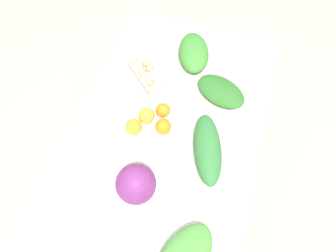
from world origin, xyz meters
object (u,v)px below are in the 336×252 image
(cabbage_purple, at_px, (136,184))
(orange_0, at_px, (163,127))
(greens_bunch_dandelion, at_px, (208,149))
(greens_bunch_chard, at_px, (194,52))
(greens_bunch_beet_tops, at_px, (221,91))
(orange_3, at_px, (146,116))
(orange_1, at_px, (163,110))
(egg_carton, at_px, (146,74))
(orange_2, at_px, (134,127))

(cabbage_purple, distance_m, orange_0, 0.32)
(greens_bunch_dandelion, distance_m, greens_bunch_chard, 0.58)
(cabbage_purple, bearing_deg, greens_bunch_chard, 177.87)
(greens_bunch_beet_tops, bearing_deg, orange_3, -50.71)
(orange_1, bearing_deg, orange_3, -49.97)
(greens_bunch_dandelion, xyz_separation_m, orange_3, (-0.09, -0.32, -0.01))
(orange_0, height_order, orange_3, orange_3)
(cabbage_purple, bearing_deg, orange_0, 177.31)
(orange_1, bearing_deg, cabbage_purple, 2.21)
(orange_0, bearing_deg, orange_1, -161.03)
(egg_carton, height_order, orange_1, egg_carton)
(greens_bunch_chard, height_order, orange_0, greens_bunch_chard)
(greens_bunch_beet_tops, distance_m, greens_bunch_chard, 0.28)
(cabbage_purple, height_order, orange_1, cabbage_purple)
(egg_carton, height_order, greens_bunch_dandelion, same)
(orange_0, bearing_deg, greens_bunch_dandelion, 76.19)
(egg_carton, bearing_deg, orange_3, -28.01)
(orange_0, distance_m, orange_1, 0.09)
(cabbage_purple, height_order, greens_bunch_dandelion, cabbage_purple)
(orange_1, bearing_deg, greens_bunch_beet_tops, 129.09)
(egg_carton, bearing_deg, cabbage_purple, -31.80)
(greens_bunch_beet_tops, xyz_separation_m, orange_1, (0.20, -0.24, 0.00))
(orange_2, bearing_deg, orange_3, 155.26)
(greens_bunch_beet_tops, xyz_separation_m, orange_0, (0.28, -0.21, 0.00))
(greens_bunch_dandelion, relative_size, orange_0, 4.70)
(orange_3, bearing_deg, cabbage_purple, 12.90)
(greens_bunch_beet_tops, xyz_separation_m, greens_bunch_chard, (-0.20, -0.20, 0.01))
(greens_bunch_dandelion, bearing_deg, orange_3, -105.64)
(greens_bunch_beet_tops, distance_m, orange_0, 0.35)
(orange_0, bearing_deg, orange_3, -109.78)
(greens_bunch_chard, xyz_separation_m, orange_1, (0.40, -0.05, -0.01))
(greens_bunch_beet_tops, height_order, greens_bunch_chard, greens_bunch_chard)
(greens_bunch_dandelion, distance_m, greens_bunch_beet_tops, 0.34)
(greens_bunch_beet_tops, bearing_deg, cabbage_purple, -20.52)
(egg_carton, bearing_deg, orange_1, -8.52)
(greens_bunch_beet_tops, xyz_separation_m, orange_2, (0.33, -0.34, 0.00))
(greens_bunch_chard, bearing_deg, cabbage_purple, -2.13)
(greens_bunch_beet_tops, bearing_deg, orange_0, -36.48)
(greens_bunch_dandelion, relative_size, greens_bunch_beet_tops, 1.37)
(greens_bunch_beet_tops, relative_size, orange_3, 3.26)
(orange_3, bearing_deg, egg_carton, -160.64)
(greens_bunch_beet_tops, bearing_deg, greens_bunch_dandelion, 2.20)
(egg_carton, relative_size, orange_1, 3.38)
(greens_bunch_chard, height_order, orange_3, greens_bunch_chard)
(orange_0, bearing_deg, egg_carton, -146.75)
(greens_bunch_beet_tops, relative_size, orange_0, 3.42)
(cabbage_purple, distance_m, egg_carton, 0.61)
(greens_bunch_dandelion, height_order, orange_0, greens_bunch_dandelion)
(egg_carton, xyz_separation_m, orange_1, (0.18, 0.15, -0.01))
(orange_0, height_order, orange_1, orange_0)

